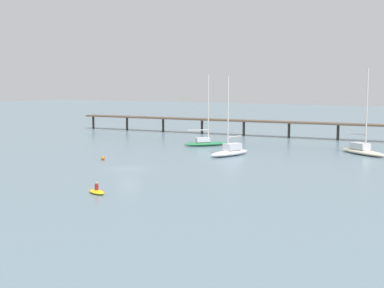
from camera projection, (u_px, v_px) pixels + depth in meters
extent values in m
plane|color=slate|center=(129.00, 169.00, 65.73)|extent=(400.00, 400.00, 0.00)
cube|color=brown|center=(266.00, 121.00, 104.56)|extent=(85.49, 7.11, 0.30)
cylinder|color=#38332D|center=(93.00, 122.00, 123.39)|extent=(0.50, 0.50, 2.85)
cylinder|color=#38332D|center=(127.00, 124.00, 119.25)|extent=(0.50, 0.50, 2.85)
cylinder|color=#38332D|center=(163.00, 125.00, 115.10)|extent=(0.50, 0.50, 2.85)
cylinder|color=#38332D|center=(202.00, 127.00, 110.96)|extent=(0.50, 0.50, 2.85)
cylinder|color=#38332D|center=(244.00, 129.00, 106.82)|extent=(0.50, 0.50, 2.85)
cylinder|color=#38332D|center=(289.00, 130.00, 102.67)|extent=(0.50, 0.50, 2.85)
cylinder|color=#38332D|center=(338.00, 132.00, 98.53)|extent=(0.50, 0.50, 2.85)
ellipsoid|color=#287F4C|center=(206.00, 144.00, 89.73)|extent=(6.65, 6.83, 0.67)
cube|color=silver|center=(203.00, 140.00, 89.48)|extent=(2.51, 2.54, 0.72)
cylinder|color=silver|center=(208.00, 109.00, 89.17)|extent=(0.21, 0.21, 11.16)
cylinder|color=silver|center=(198.00, 130.00, 89.06)|extent=(2.62, 2.73, 0.17)
ellipsoid|color=beige|center=(363.00, 152.00, 78.86)|extent=(8.47, 7.20, 0.73)
cube|color=silver|center=(360.00, 146.00, 79.42)|extent=(3.28, 3.01, 0.93)
cylinder|color=silver|center=(367.00, 109.00, 77.73)|extent=(0.23, 0.23, 11.91)
cylinder|color=silver|center=(357.00, 134.00, 79.90)|extent=(3.14, 2.46, 0.18)
ellipsoid|color=white|center=(229.00, 153.00, 77.47)|extent=(4.15, 7.85, 0.82)
cube|color=silver|center=(232.00, 147.00, 77.78)|extent=(2.16, 2.96, 0.95)
cylinder|color=silver|center=(228.00, 114.00, 76.55)|extent=(0.21, 0.21, 10.61)
cylinder|color=silver|center=(234.00, 137.00, 77.93)|extent=(0.97, 2.80, 0.17)
ellipsoid|color=yellow|center=(97.00, 192.00, 51.08)|extent=(2.61, 1.94, 0.35)
cylinder|color=maroon|center=(97.00, 187.00, 51.03)|extent=(0.47, 0.47, 0.55)
sphere|color=tan|center=(97.00, 183.00, 50.99)|extent=(0.24, 0.24, 0.24)
sphere|color=orange|center=(103.00, 158.00, 73.14)|extent=(0.55, 0.55, 0.55)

